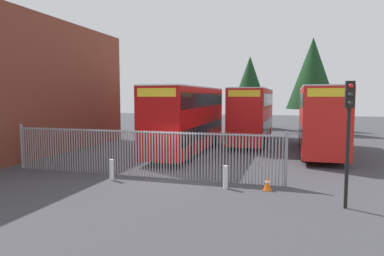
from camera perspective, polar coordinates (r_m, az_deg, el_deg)
name	(u,v)px	position (r m, az deg, el deg)	size (l,w,h in m)	color
ground_plane	(208,152)	(23.79, 2.71, -3.96)	(100.00, 100.00, 0.00)	#3D3D42
palisade_fence	(139,152)	(16.60, -8.78, -3.89)	(13.63, 0.14, 2.35)	gray
double_decker_bus_near_gate	(187,117)	(22.98, -0.79, 1.80)	(2.54, 10.81, 4.42)	#B70C0C
double_decker_bus_behind_fence_left	(253,113)	(28.63, 9.98, 2.39)	(2.54, 10.81, 4.42)	red
double_decker_bus_behind_fence_right	(320,117)	(24.55, 20.40, 1.69)	(2.54, 10.81, 4.42)	red
double_decker_bus_far_back	(182,111)	(32.23, -1.72, 2.77)	(2.54, 10.81, 4.42)	red
bollard_near_left	(112,170)	(16.19, -13.12, -6.73)	(0.20, 0.20, 0.95)	silver
bollard_center_front	(226,177)	(14.45, 5.55, -8.06)	(0.20, 0.20, 0.95)	silver
traffic_cone_by_gate	(267,183)	(14.47, 12.34, -8.90)	(0.34, 0.34, 0.59)	orange
traffic_light_kerbside	(349,121)	(12.60, 24.45, 1.10)	(0.28, 0.33, 4.30)	black
tree_tall_back	(250,83)	(42.53, 9.50, 7.28)	(4.52, 4.52, 8.62)	#4C3823
tree_short_side	(320,88)	(41.71, 20.41, 6.20)	(3.74, 3.74, 7.44)	#4C3823
tree_mid_row	(312,73)	(37.96, 19.24, 8.50)	(5.11, 5.11, 9.82)	#4C3823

